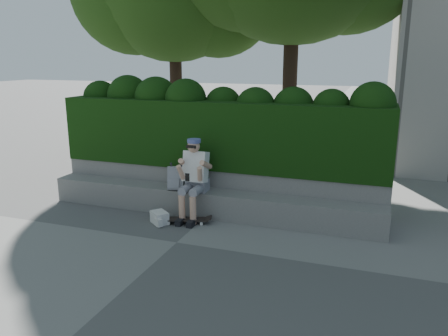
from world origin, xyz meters
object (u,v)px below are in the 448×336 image
at_px(skateboard, 185,219).
at_px(backpack_ground, 160,218).
at_px(person, 194,176).
at_px(backpack_plaid, 176,178).

xyz_separation_m(skateboard, backpack_ground, (-0.41, -0.14, 0.03)).
xyz_separation_m(person, backpack_plaid, (-0.39, 0.08, -0.10)).
bearing_deg(person, backpack_ground, -135.38).
relative_size(backpack_plaid, backpack_ground, 1.31).
xyz_separation_m(person, skateboard, (-0.04, -0.31, -0.68)).
bearing_deg(person, backpack_plaid, 168.11).
height_order(backpack_plaid, backpack_ground, backpack_plaid).
height_order(skateboard, backpack_ground, backpack_ground).
xyz_separation_m(skateboard, backpack_plaid, (-0.34, 0.39, 0.59)).
bearing_deg(skateboard, backpack_ground, -178.67).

